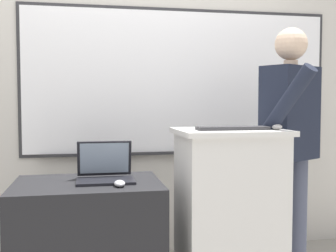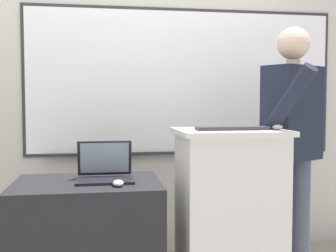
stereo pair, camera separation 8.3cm
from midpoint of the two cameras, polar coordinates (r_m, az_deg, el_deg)
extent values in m
cube|color=beige|center=(3.33, -3.62, 8.52)|extent=(6.40, 0.12, 2.97)
cube|color=#2D2D30|center=(3.31, 2.73, 5.98)|extent=(2.42, 0.02, 1.14)
cube|color=white|center=(3.30, 2.75, 5.98)|extent=(2.37, 0.02, 1.09)
cube|color=#2D2D30|center=(3.31, 2.77, -3.65)|extent=(2.13, 0.04, 0.02)
cube|color=silver|center=(2.61, 9.19, -12.05)|extent=(0.58, 0.47, 0.99)
cube|color=silver|center=(2.52, 9.30, -0.79)|extent=(0.63, 0.52, 0.03)
cube|color=black|center=(2.57, -9.86, -15.42)|extent=(0.84, 0.61, 0.73)
cylinder|color=#474C60|center=(2.88, 15.80, -12.57)|extent=(0.13, 0.13, 0.81)
cylinder|color=#474C60|center=(3.05, 18.18, -11.72)|extent=(0.13, 0.13, 0.81)
cube|color=black|center=(2.86, 17.27, 1.67)|extent=(0.44, 0.38, 0.61)
cylinder|color=beige|center=(2.87, 17.39, 8.14)|extent=(0.09, 0.09, 0.04)
sphere|color=beige|center=(2.88, 17.43, 10.62)|extent=(0.21, 0.21, 0.21)
cylinder|color=black|center=(2.52, 16.27, 2.30)|extent=(0.28, 0.41, 0.51)
cylinder|color=black|center=(3.04, 19.59, 1.25)|extent=(0.08, 0.08, 0.58)
cube|color=black|center=(2.45, -7.56, -7.35)|extent=(0.33, 0.22, 0.02)
cube|color=black|center=(2.56, -7.65, -4.32)|extent=(0.32, 0.06, 0.21)
cube|color=#8C9EB2|center=(2.55, -7.65, -4.30)|extent=(0.29, 0.05, 0.18)
cube|color=#2D2D30|center=(2.46, 9.66, -0.32)|extent=(0.42, 0.11, 0.02)
ellipsoid|color=#BCBCC1|center=(2.32, -5.74, -7.71)|extent=(0.06, 0.10, 0.03)
ellipsoid|color=silver|center=(2.54, 15.41, -0.11)|extent=(0.06, 0.10, 0.03)
camera|label=1|loc=(0.04, -89.06, 0.06)|focal=45.00mm
camera|label=2|loc=(0.04, 90.94, -0.06)|focal=45.00mm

